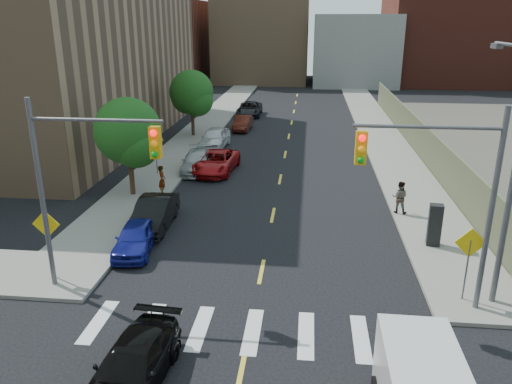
% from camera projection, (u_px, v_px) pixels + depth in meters
% --- Properties ---
extents(sidewalk_nw, '(3.50, 73.00, 0.15)m').
position_uv_depth(sidewalk_nw, '(218.00, 114.00, 51.84)').
color(sidewalk_nw, gray).
rests_on(sidewalk_nw, ground).
extents(sidewalk_ne, '(3.50, 73.00, 0.15)m').
position_uv_depth(sidewalk_ne, '(370.00, 117.00, 50.27)').
color(sidewalk_ne, gray).
rests_on(sidewalk_ne, ground).
extents(fence_north, '(0.12, 44.00, 2.50)m').
position_uv_depth(fence_north, '(416.00, 135.00, 37.03)').
color(fence_north, '#5E6345').
rests_on(fence_north, ground).
extents(building_nw, '(22.00, 30.00, 16.00)m').
position_uv_depth(building_nw, '(15.00, 37.00, 39.87)').
color(building_nw, '#8C6B4C').
rests_on(building_nw, ground).
extents(bg_bldg_west, '(14.00, 18.00, 12.00)m').
position_uv_depth(bg_bldg_west, '(160.00, 42.00, 78.09)').
color(bg_bldg_west, '#592319').
rests_on(bg_bldg_west, ground).
extents(bg_bldg_midwest, '(14.00, 16.00, 15.00)m').
position_uv_depth(bg_bldg_midwest, '(263.00, 32.00, 77.86)').
color(bg_bldg_midwest, '#8C6B4C').
rests_on(bg_bldg_midwest, ground).
extents(bg_bldg_center, '(12.00, 16.00, 10.00)m').
position_uv_depth(bg_bldg_center, '(354.00, 49.00, 75.39)').
color(bg_bldg_center, gray).
rests_on(bg_bldg_center, ground).
extents(bg_bldg_east, '(18.00, 18.00, 16.00)m').
position_uv_depth(bg_bldg_east, '(448.00, 29.00, 74.87)').
color(bg_bldg_east, '#592319').
rests_on(bg_bldg_east, ground).
extents(signal_nw, '(4.59, 0.30, 7.00)m').
position_uv_depth(signal_nw, '(80.00, 171.00, 16.86)').
color(signal_nw, '#59595E').
rests_on(signal_nw, ground).
extents(signal_ne, '(4.59, 0.30, 7.00)m').
position_uv_depth(signal_ne, '(445.00, 183.00, 15.66)').
color(signal_ne, '#59595E').
rests_on(signal_ne, ground).
extents(streetlight_ne, '(0.25, 3.70, 9.00)m').
position_uv_depth(streetlight_ne, '(512.00, 156.00, 16.05)').
color(streetlight_ne, '#59595E').
rests_on(streetlight_ne, ground).
extents(warn_sign_nw, '(1.06, 0.06, 2.83)m').
position_uv_depth(warn_sign_nw, '(47.00, 232.00, 18.35)').
color(warn_sign_nw, '#59595E').
rests_on(warn_sign_nw, ground).
extents(warn_sign_ne, '(1.06, 0.06, 2.83)m').
position_uv_depth(warn_sign_ne, '(469.00, 251.00, 16.84)').
color(warn_sign_ne, '#59595E').
rests_on(warn_sign_ne, ground).
extents(warn_sign_midwest, '(1.06, 0.06, 2.83)m').
position_uv_depth(warn_sign_midwest, '(156.00, 145.00, 31.03)').
color(warn_sign_midwest, '#59595E').
rests_on(warn_sign_midwest, ground).
extents(tree_west_near, '(3.66, 3.64, 5.52)m').
position_uv_depth(tree_west_near, '(128.00, 135.00, 26.84)').
color(tree_west_near, '#332114').
rests_on(tree_west_near, ground).
extents(tree_west_far, '(3.66, 3.64, 5.52)m').
position_uv_depth(tree_west_far, '(192.00, 95.00, 40.93)').
color(tree_west_far, '#332114').
rests_on(tree_west_far, ground).
extents(parked_car_blue, '(1.86, 3.83, 1.26)m').
position_uv_depth(parked_car_blue, '(136.00, 237.00, 21.17)').
color(parked_car_blue, navy).
rests_on(parked_car_blue, ground).
extents(parked_car_black, '(1.63, 4.36, 1.42)m').
position_uv_depth(parked_car_black, '(154.00, 213.00, 23.57)').
color(parked_car_black, black).
rests_on(parked_car_black, ground).
extents(parked_car_red, '(2.69, 5.11, 1.37)m').
position_uv_depth(parked_car_red, '(216.00, 162.00, 32.11)').
color(parked_car_red, '#A01012').
rests_on(parked_car_red, ground).
extents(parked_car_silver, '(2.28, 4.65, 1.30)m').
position_uv_depth(parked_car_silver, '(197.00, 161.00, 32.37)').
color(parked_car_silver, '#A7ABAF').
rests_on(parked_car_silver, ground).
extents(parked_car_white, '(2.09, 4.62, 1.54)m').
position_uv_depth(parked_car_white, '(215.00, 138.00, 38.18)').
color(parked_car_white, silver).
rests_on(parked_car_white, ground).
extents(parked_car_maroon, '(1.49, 3.90, 1.27)m').
position_uv_depth(parked_car_maroon, '(243.00, 123.00, 44.28)').
color(parked_car_maroon, '#44150D').
rests_on(parked_car_maroon, ground).
extents(parked_car_grey, '(2.38, 5.06, 1.40)m').
position_uv_depth(parked_car_grey, '(250.00, 109.00, 50.91)').
color(parked_car_grey, black).
rests_on(parked_car_grey, ground).
extents(black_sedan, '(2.06, 4.39, 1.24)m').
position_uv_depth(black_sedan, '(132.00, 367.00, 13.33)').
color(black_sedan, black).
rests_on(black_sedan, ground).
extents(payphone, '(0.60, 0.51, 1.85)m').
position_uv_depth(payphone, '(435.00, 225.00, 21.31)').
color(payphone, black).
rests_on(payphone, sidewalk_ne).
extents(pedestrian_west, '(0.56, 0.70, 1.66)m').
position_uv_depth(pedestrian_west, '(162.00, 180.00, 27.51)').
color(pedestrian_west, gray).
rests_on(pedestrian_west, sidewalk_nw).
extents(pedestrian_east, '(0.93, 0.80, 1.65)m').
position_uv_depth(pedestrian_east, '(400.00, 197.00, 24.92)').
color(pedestrian_east, gray).
rests_on(pedestrian_east, sidewalk_ne).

